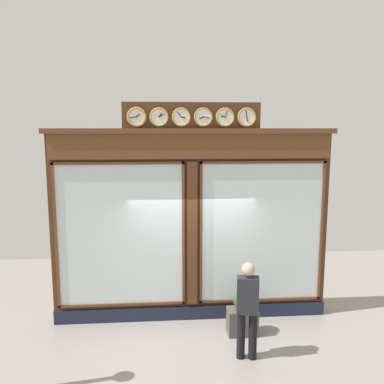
# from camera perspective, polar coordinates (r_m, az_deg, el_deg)

# --- Properties ---
(shop_facade) EXTENTS (5.64, 0.42, 4.36)m
(shop_facade) POSITION_cam_1_polar(r_m,az_deg,el_deg) (8.10, -0.07, -4.56)
(shop_facade) COLOR #4C2B16
(shop_facade) RESTS_ON ground_plane
(pedestrian) EXTENTS (0.40, 0.28, 1.69)m
(pedestrian) POSITION_cam_1_polar(r_m,az_deg,el_deg) (7.02, 7.88, -15.79)
(pedestrian) COLOR black
(pedestrian) RESTS_ON ground_plane
(planter_box) EXTENTS (0.56, 0.36, 0.49)m
(planter_box) POSITION_cam_1_polar(r_m,az_deg,el_deg) (8.06, 7.16, -17.76)
(planter_box) COLOR #4C4742
(planter_box) RESTS_ON ground_plane
(planter_shrub) EXTENTS (0.37, 0.37, 0.37)m
(planter_shrub) POSITION_cam_1_polar(r_m,az_deg,el_deg) (7.87, 7.22, -14.94)
(planter_shrub) COLOR #285623
(planter_shrub) RESTS_ON planter_box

